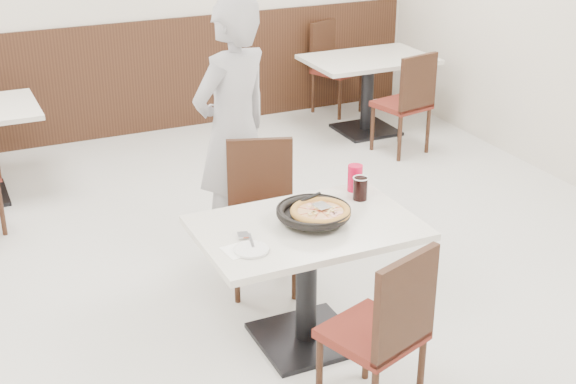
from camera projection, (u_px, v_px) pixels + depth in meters
name	position (u px, v px, depth m)	size (l,w,h in m)	color
floor	(280.00, 300.00, 5.07)	(7.00, 7.00, 0.00)	#B5B6B1
wainscot_back	(132.00, 79.00, 7.74)	(5.90, 0.03, 1.10)	black
main_table	(306.00, 284.00, 4.51)	(1.20, 0.80, 0.75)	silver
chair_near	(372.00, 330.00, 3.92)	(0.42, 0.42, 0.95)	black
chair_far	(263.00, 220.00, 5.04)	(0.42, 0.42, 0.95)	black
trivet	(321.00, 220.00, 4.37)	(0.11, 0.11, 0.04)	black
pizza_pan	(314.00, 216.00, 4.36)	(0.36, 0.36, 0.01)	black
pizza	(320.00, 214.00, 4.34)	(0.29, 0.29, 0.02)	#B78034
pizza_server	(322.00, 206.00, 4.37)	(0.08, 0.10, 0.00)	silver
napkin	(239.00, 250.00, 4.08)	(0.15, 0.15, 0.00)	white
side_plate	(251.00, 250.00, 4.08)	(0.18, 0.18, 0.01)	white
fork	(251.00, 240.00, 4.15)	(0.02, 0.16, 0.00)	silver
cola_glass	(360.00, 189.00, 4.64)	(0.08, 0.08, 0.13)	black
red_cup	(355.00, 178.00, 4.76)	(0.09, 0.09, 0.16)	red
diner_person	(233.00, 131.00, 5.31)	(0.66, 0.43, 1.80)	#A5A4A9
bg_table_right	(367.00, 95.00, 7.86)	(1.20, 0.80, 0.75)	silver
bg_chair_right_near	(402.00, 102.00, 7.31)	(0.42, 0.42, 0.95)	black
bg_chair_right_far	(338.00, 68.00, 8.39)	(0.42, 0.42, 0.95)	black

